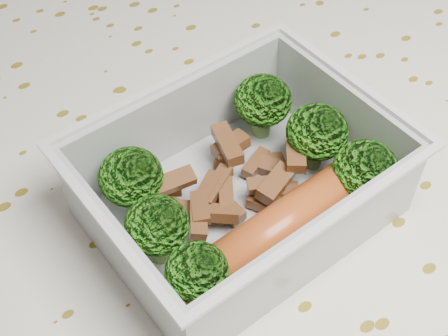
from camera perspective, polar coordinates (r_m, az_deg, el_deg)
dining_table at (r=0.48m, az=-0.11°, el=-9.09°), size 1.40×0.90×0.75m
tablecloth at (r=0.44m, az=-0.12°, el=-5.66°), size 1.46×0.96×0.19m
lunch_container at (r=0.38m, az=1.46°, el=-2.00°), size 0.19×0.15×0.06m
broccoli_florets at (r=0.38m, az=2.26°, el=-0.19°), size 0.16×0.12×0.05m
meat_pile at (r=0.39m, az=0.33°, el=-1.42°), size 0.11×0.07×0.03m
sausage at (r=0.37m, az=5.60°, el=-5.18°), size 0.16×0.04×0.03m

